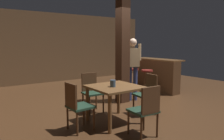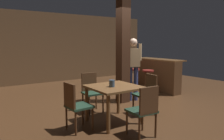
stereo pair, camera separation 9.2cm
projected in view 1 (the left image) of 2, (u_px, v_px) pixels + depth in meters
ground_plane at (132, 105)px, 5.68m from camera, size 10.80×10.80×0.00m
wall_back at (62, 48)px, 9.15m from camera, size 8.00×0.10×2.80m
pillar at (123, 50)px, 5.81m from camera, size 0.28×0.28×2.80m
dining_table at (115, 92)px, 4.37m from camera, size 0.95×0.95×0.75m
chair_east at (147, 92)px, 4.90m from camera, size 0.47×0.47×0.89m
chair_south at (146, 109)px, 3.66m from camera, size 0.44×0.44×0.89m
chair_north at (91, 90)px, 5.08m from camera, size 0.45×0.45×0.89m
chair_west at (77, 104)px, 3.92m from camera, size 0.45×0.45×0.89m
napkin_cup at (113, 83)px, 4.26m from camera, size 0.11×0.11×0.14m
standing_person at (133, 65)px, 6.01m from camera, size 0.46×0.33×1.72m
bar_counter at (155, 74)px, 7.38m from camera, size 0.56×1.82×1.06m
bar_stool_near at (147, 76)px, 6.87m from camera, size 0.35×0.35×0.76m
bar_stool_mid at (133, 74)px, 7.41m from camera, size 0.38×0.38×0.73m
bar_stool_far at (120, 71)px, 7.95m from camera, size 0.33×0.33×0.80m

